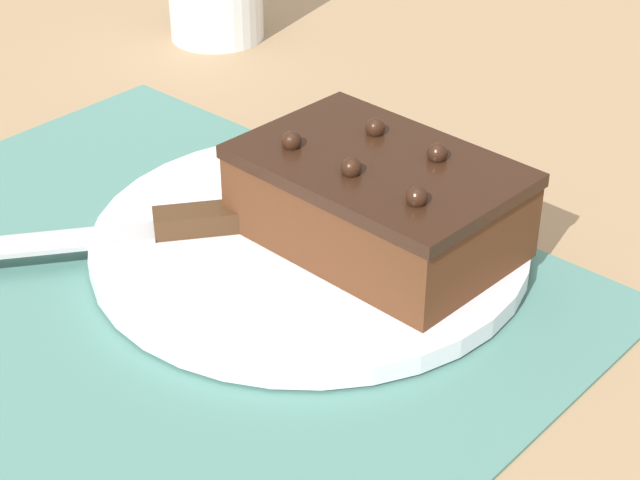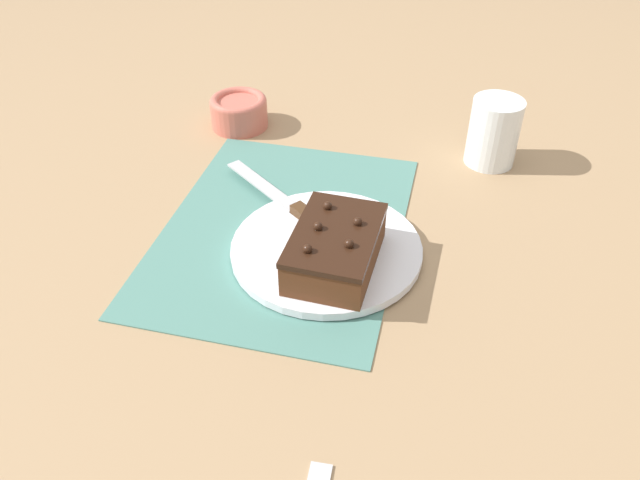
% 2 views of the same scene
% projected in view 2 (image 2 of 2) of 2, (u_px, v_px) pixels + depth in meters
% --- Properties ---
extents(ground_plane, '(3.00, 3.00, 0.00)m').
position_uv_depth(ground_plane, '(283.00, 230.00, 0.91)').
color(ground_plane, '#9E7F5B').
extents(placemat_woven, '(0.46, 0.34, 0.00)m').
position_uv_depth(placemat_woven, '(283.00, 229.00, 0.91)').
color(placemat_woven, slate).
rests_on(placemat_woven, ground_plane).
extents(cake_plate, '(0.26, 0.26, 0.01)m').
position_uv_depth(cake_plate, '(326.00, 249.00, 0.86)').
color(cake_plate, white).
rests_on(cake_plate, placemat_woven).
extents(chocolate_cake, '(0.16, 0.11, 0.06)m').
position_uv_depth(chocolate_cake, '(335.00, 248.00, 0.81)').
color(chocolate_cake, '#512D19').
rests_on(chocolate_cake, cake_plate).
extents(serving_knife, '(0.17, 0.21, 0.01)m').
position_uv_depth(serving_knife, '(294.00, 207.00, 0.92)').
color(serving_knife, '#472D19').
rests_on(serving_knife, cake_plate).
extents(drinking_glass, '(0.08, 0.08, 0.11)m').
position_uv_depth(drinking_glass, '(494.00, 132.00, 1.02)').
color(drinking_glass, white).
rests_on(drinking_glass, ground_plane).
extents(small_bowl, '(0.10, 0.10, 0.06)m').
position_uv_depth(small_bowl, '(239.00, 111.00, 1.14)').
color(small_bowl, '#C66656').
rests_on(small_bowl, ground_plane).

